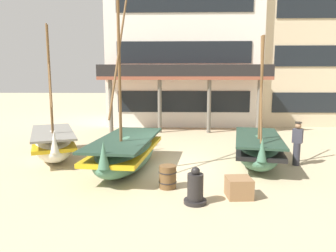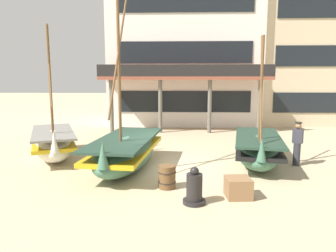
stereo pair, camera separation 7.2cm
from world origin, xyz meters
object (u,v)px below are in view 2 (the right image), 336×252
Objects in this scene: wooden_barrel at (167,177)px; harbor_building_annex at (318,58)px; fishing_boat_centre_large at (126,152)px; harbor_building_main at (184,56)px; capstan_winch at (194,189)px; cargo_crate at (238,188)px; fishing_boat_near_left at (258,149)px; fisherman_by_hull at (297,144)px; fishing_boat_far_right at (53,143)px.

harbor_building_annex reaches higher than wooden_barrel.
harbor_building_main reaches higher than fishing_boat_centre_large.
fishing_boat_centre_large is at bearing 127.02° from capstan_winch.
cargo_crate is (1.25, 0.47, -0.12)m from capstan_winch.
fishing_boat_near_left is 3.70m from cargo_crate.
fishing_boat_near_left is at bearing -121.22° from harbor_building_annex.
fishing_boat_far_right is at bearing 175.09° from fisherman_by_hull.
wooden_barrel is at bearing -51.03° from fishing_boat_centre_large.
capstan_winch reaches higher than cargo_crate.
harbor_building_main reaches higher than cargo_crate.
cargo_crate is (3.59, -2.64, -0.37)m from fishing_boat_centre_large.
harbor_building_main is (-1.27, 15.71, 4.70)m from cargo_crate.
harbor_building_main is at bearing 87.18° from wooden_barrel.
cargo_crate is at bearing -31.10° from fishing_boat_far_right.
fishing_boat_far_right is 13.56m from harbor_building_main.
harbor_building_main is (-0.03, 16.18, 4.58)m from capstan_winch.
fisherman_by_hull is 4.41m from cargo_crate.
fisherman_by_hull is at bearing 42.78° from capstan_winch.
wooden_barrel is at bearing -35.43° from fishing_boat_far_right.
fishing_boat_near_left is 0.89× the size of fishing_boat_far_right.
capstan_winch is at bearing -159.35° from cargo_crate.
fishing_boat_near_left is 7.02× the size of wooden_barrel.
fishing_boat_centre_large reaches higher than fisherman_by_hull.
fishing_boat_centre_large reaches higher than capstan_winch.
fishing_boat_far_right is 9.78m from fisherman_by_hull.
harbor_building_main is at bearing 102.19° from fishing_boat_near_left.
fisherman_by_hull is 5.60m from capstan_winch.
fishing_boat_near_left is 4.69m from capstan_winch.
fishing_boat_centre_large is at bearing 143.71° from cargo_crate.
wooden_barrel is (1.58, -1.95, -0.31)m from fishing_boat_centre_large.
harbor_building_annex reaches higher than cargo_crate.
fishing_boat_far_right reaches higher than fishing_boat_near_left.
harbor_building_annex is (5.84, 12.14, 3.95)m from fisherman_by_hull.
fisherman_by_hull is (1.47, -0.09, 0.21)m from fishing_boat_near_left.
capstan_winch is 1.43× the size of wooden_barrel.
cargo_crate is at bearing 20.65° from capstan_winch.
fishing_boat_near_left is 13.32m from harbor_building_main.
cargo_crate is at bearing -119.34° from harbor_building_annex.
cargo_crate is at bearing -112.09° from fishing_boat_near_left.
cargo_crate is at bearing -130.62° from fisherman_by_hull.
fishing_boat_far_right is 7.89× the size of wooden_barrel.
fishing_boat_near_left is 8.31m from fishing_boat_far_right.
cargo_crate is (6.89, -4.16, -0.36)m from fishing_boat_far_right.
fishing_boat_centre_large is 9.06× the size of wooden_barrel.
harbor_building_annex is (9.97, -0.25, -0.20)m from harbor_building_main.
fisherman_by_hull is at bearing 6.06° from fishing_boat_centre_large.
wooden_barrel is at bearing -125.92° from harbor_building_annex.
wooden_barrel is (-3.40, -2.72, -0.27)m from fishing_boat_near_left.
fishing_boat_centre_large is at bearing -24.74° from fishing_boat_far_right.
harbor_building_annex is (15.59, 11.31, 4.14)m from fishing_boat_far_right.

